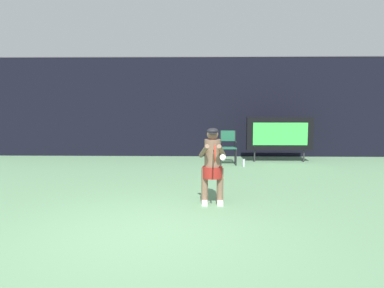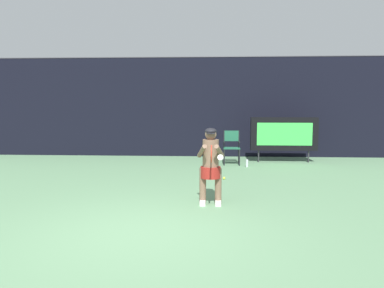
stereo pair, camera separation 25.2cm
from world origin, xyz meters
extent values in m
cube|color=#669268|center=(0.00, 0.00, -0.01)|extent=(18.00, 22.00, 0.02)
cube|color=black|center=(0.00, 8.50, 1.80)|extent=(18.00, 0.12, 3.60)
cylinder|color=#38383D|center=(0.00, 8.50, 3.63)|extent=(18.00, 0.05, 0.05)
cube|color=black|center=(3.46, 7.17, 0.95)|extent=(2.20, 0.20, 1.10)
cube|color=#44D553|center=(3.46, 7.07, 0.95)|extent=(1.80, 0.01, 0.75)
cylinder|color=#2D2D33|center=(2.64, 7.17, 0.20)|extent=(0.05, 0.05, 0.40)
cylinder|color=#2D2D33|center=(4.29, 7.17, 0.20)|extent=(0.05, 0.05, 0.40)
cylinder|color=black|center=(1.47, 6.36, 0.26)|extent=(0.04, 0.04, 0.52)
cylinder|color=black|center=(1.95, 6.36, 0.26)|extent=(0.04, 0.04, 0.52)
cylinder|color=black|center=(1.47, 6.77, 0.26)|extent=(0.04, 0.04, 0.52)
cylinder|color=black|center=(1.95, 6.77, 0.26)|extent=(0.04, 0.04, 0.52)
cube|color=#225F45|center=(1.71, 6.57, 0.54)|extent=(0.52, 0.44, 0.03)
cylinder|color=black|center=(1.47, 6.77, 0.80)|extent=(0.04, 0.04, 0.56)
cylinder|color=black|center=(1.95, 6.77, 0.80)|extent=(0.04, 0.04, 0.56)
cube|color=#225F45|center=(1.71, 6.77, 0.91)|extent=(0.48, 0.02, 0.34)
cylinder|color=black|center=(1.47, 6.57, 0.74)|extent=(0.04, 0.44, 0.04)
cylinder|color=black|center=(1.95, 6.57, 0.74)|extent=(0.04, 0.44, 0.04)
cylinder|color=silver|center=(2.16, 6.14, 0.12)|extent=(0.07, 0.07, 0.24)
cylinder|color=black|center=(2.16, 6.14, 0.25)|extent=(0.03, 0.03, 0.03)
cube|color=white|center=(0.91, 1.69, 0.04)|extent=(0.11, 0.26, 0.09)
cube|color=white|center=(1.21, 1.69, 0.04)|extent=(0.11, 0.26, 0.09)
cylinder|color=brown|center=(0.91, 1.74, 0.35)|extent=(0.13, 0.13, 0.71)
cylinder|color=brown|center=(1.21, 1.74, 0.35)|extent=(0.13, 0.13, 0.71)
cylinder|color=maroon|center=(1.06, 1.74, 0.63)|extent=(0.39, 0.39, 0.22)
cylinder|color=brown|center=(1.06, 1.74, 0.99)|extent=(0.31, 0.31, 0.56)
sphere|color=brown|center=(1.06, 1.74, 1.37)|extent=(0.22, 0.22, 0.22)
ellipsoid|color=black|center=(1.06, 1.74, 1.43)|extent=(0.22, 0.22, 0.12)
cube|color=black|center=(1.06, 1.64, 1.40)|extent=(0.17, 0.12, 0.02)
cylinder|color=brown|center=(0.90, 1.57, 1.06)|extent=(0.21, 0.51, 0.31)
cylinder|color=brown|center=(1.23, 1.57, 1.06)|extent=(0.21, 0.51, 0.31)
cylinder|color=white|center=(1.25, 1.45, 0.96)|extent=(0.13, 0.12, 0.12)
cylinder|color=black|center=(1.08, 1.37, 1.08)|extent=(0.03, 0.28, 0.03)
torus|color=red|center=(1.08, 1.06, 1.08)|extent=(0.02, 0.31, 0.31)
ellipsoid|color=silver|center=(1.08, 1.06, 1.08)|extent=(0.01, 0.26, 0.26)
sphere|color=#CCDB3D|center=(1.40, 4.17, 0.03)|extent=(0.07, 0.07, 0.07)
camera|label=1|loc=(0.85, -5.51, 1.96)|focal=35.46mm
camera|label=2|loc=(1.10, -5.50, 1.96)|focal=35.46mm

